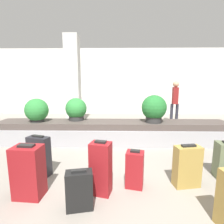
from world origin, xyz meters
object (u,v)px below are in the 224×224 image
traveler_0 (175,99)px  suitcase_4 (101,168)px  suitcase_5 (187,166)px  potted_plant_2 (154,109)px  pillar (73,81)px  suitcase_1 (79,190)px  suitcase_8 (29,172)px  suitcase_3 (39,156)px  potted_plant_1 (37,111)px  potted_plant_0 (76,110)px  suitcase_2 (135,169)px

traveler_0 → suitcase_4: bearing=158.4°
suitcase_5 → potted_plant_2: 1.98m
pillar → suitcase_4: bearing=-71.8°
suitcase_1 → potted_plant_2: size_ratio=0.75×
suitcase_8 → traveler_0: traveler_0 is taller
suitcase_1 → suitcase_4: 0.42m
suitcase_3 → suitcase_4: (1.09, -0.48, 0.04)m
suitcase_8 → potted_plant_1: 2.41m
suitcase_4 → potted_plant_0: (-0.85, 2.31, 0.47)m
suitcase_2 → suitcase_5: (0.79, 0.03, 0.04)m
suitcase_5 → potted_plant_1: bearing=139.1°
suitcase_2 → suitcase_8: (-1.48, -0.27, 0.09)m
suitcase_5 → suitcase_8: bearing=178.1°
suitcase_1 → suitcase_4: suitcase_4 is taller
suitcase_4 → potted_plant_0: bearing=124.3°
suitcase_3 → traveler_0: size_ratio=0.43×
suitcase_5 → potted_plant_0: size_ratio=1.11×
pillar → suitcase_3: 3.79m
suitcase_2 → potted_plant_2: 2.13m
suitcase_3 → suitcase_5: suitcase_3 is taller
suitcase_4 → suitcase_5: (1.29, 0.21, -0.06)m
suitcase_1 → suitcase_3: (-0.85, 0.80, 0.09)m
suitcase_1 → suitcase_8: (-0.74, 0.23, 0.11)m
potted_plant_0 → suitcase_5: bearing=-44.5°
traveler_0 → potted_plant_2: bearing=158.2°
suitcase_4 → suitcase_5: bearing=23.2°
suitcase_1 → suitcase_3: size_ratio=0.75×
potted_plant_0 → potted_plant_2: (2.02, -0.22, 0.06)m
suitcase_3 → potted_plant_2: 2.83m
suitcase_4 → traveler_0: size_ratio=0.48×
suitcase_5 → suitcase_1: bearing=-170.5°
pillar → suitcase_2: 4.48m
potted_plant_2 → pillar: bearing=141.9°
pillar → suitcase_1: (1.09, -4.36, -1.35)m
potted_plant_1 → pillar: bearing=75.6°
suitcase_3 → traveler_0: 5.21m
suitcase_2 → suitcase_4: (-0.50, -0.17, 0.10)m
suitcase_8 → traveler_0: size_ratio=0.47×
pillar → suitcase_5: pillar is taller
suitcase_2 → suitcase_5: size_ratio=0.88×
suitcase_1 → suitcase_3: bearing=125.4°
suitcase_8 → potted_plant_1: size_ratio=1.25×
potted_plant_0 → traveler_0: (3.28, 1.97, 0.11)m
suitcase_1 → potted_plant_2: 2.87m
pillar → potted_plant_1: 2.13m
pillar → suitcase_1: 4.70m
suitcase_1 → traveler_0: size_ratio=0.32×
potted_plant_0 → potted_plant_2: 2.04m
suitcase_3 → potted_plant_1: potted_plant_1 is taller
pillar → suitcase_3: pillar is taller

